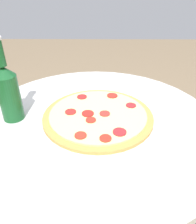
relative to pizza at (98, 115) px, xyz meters
The scene contains 3 objects.
table 0.21m from the pizza, 28.32° to the left, with size 0.81×0.81×0.74m.
pizza is the anchor object (origin of this frame).
beer_bottle 0.29m from the pizza, ahead, with size 0.07×0.07×0.26m.
Camera 1 is at (-0.02, 0.60, 1.15)m, focal length 35.00 mm.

